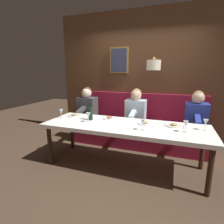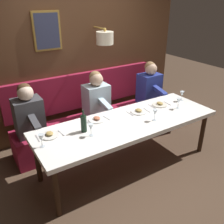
% 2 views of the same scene
% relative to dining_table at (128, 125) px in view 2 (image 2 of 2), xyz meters
% --- Properties ---
extents(ground_plane, '(12.00, 12.00, 0.00)m').
position_rel_dining_table_xyz_m(ground_plane, '(0.00, 0.00, -0.68)').
color(ground_plane, '#4C3828').
extents(dining_table, '(0.90, 2.64, 0.74)m').
position_rel_dining_table_xyz_m(dining_table, '(0.00, 0.00, 0.00)').
color(dining_table, white).
rests_on(dining_table, ground_plane).
extents(banquette_bench, '(0.52, 2.84, 0.45)m').
position_rel_dining_table_xyz_m(banquette_bench, '(0.89, 0.00, -0.45)').
color(banquette_bench, maroon).
rests_on(banquette_bench, ground_plane).
extents(back_wall_panel, '(0.59, 4.04, 2.90)m').
position_rel_dining_table_xyz_m(back_wall_panel, '(1.46, 0.00, 0.69)').
color(back_wall_panel, '#51331E').
rests_on(back_wall_panel, ground_plane).
extents(diner_nearest, '(0.60, 0.40, 0.79)m').
position_rel_dining_table_xyz_m(diner_nearest, '(0.88, -1.13, 0.14)').
color(diner_nearest, '#283893').
rests_on(diner_nearest, banquette_bench).
extents(diner_near, '(0.60, 0.40, 0.79)m').
position_rel_dining_table_xyz_m(diner_near, '(0.88, 0.01, 0.14)').
color(diner_near, silver).
rests_on(diner_near, banquette_bench).
extents(diner_middle, '(0.60, 0.40, 0.79)m').
position_rel_dining_table_xyz_m(diner_middle, '(0.88, 1.13, 0.14)').
color(diner_middle, '#3D3D42').
rests_on(diner_middle, banquette_bench).
extents(place_setting_0, '(0.24, 0.31, 0.05)m').
position_rel_dining_table_xyz_m(place_setting_0, '(0.18, -0.75, 0.08)').
color(place_setting_0, silver).
rests_on(place_setting_0, dining_table).
extents(place_setting_1, '(0.24, 0.32, 0.05)m').
position_rel_dining_table_xyz_m(place_setting_1, '(0.15, -0.30, 0.08)').
color(place_setting_1, white).
rests_on(place_setting_1, dining_table).
extents(place_setting_2, '(0.24, 0.32, 0.05)m').
position_rel_dining_table_xyz_m(place_setting_2, '(0.20, 1.06, 0.08)').
color(place_setting_2, silver).
rests_on(place_setting_2, dining_table).
extents(place_setting_3, '(0.24, 0.32, 0.05)m').
position_rel_dining_table_xyz_m(place_setting_3, '(0.26, 0.35, 0.08)').
color(place_setting_3, white).
rests_on(place_setting_3, dining_table).
extents(wine_glass_0, '(0.07, 0.07, 0.16)m').
position_rel_dining_table_xyz_m(wine_glass_0, '(-0.18, -0.33, 0.18)').
color(wine_glass_0, silver).
rests_on(wine_glass_0, dining_table).
extents(wine_glass_1, '(0.07, 0.07, 0.16)m').
position_rel_dining_table_xyz_m(wine_glass_1, '(0.13, -1.18, 0.18)').
color(wine_glass_1, silver).
rests_on(wine_glass_1, dining_table).
extents(wine_glass_2, '(0.07, 0.07, 0.16)m').
position_rel_dining_table_xyz_m(wine_glass_2, '(-0.06, -0.91, 0.18)').
color(wine_glass_2, silver).
rests_on(wine_glass_2, dining_table).
extents(wine_glass_3, '(0.07, 0.07, 0.16)m').
position_rel_dining_table_xyz_m(wine_glass_3, '(-0.07, 0.62, 0.18)').
color(wine_glass_3, silver).
rests_on(wine_glass_3, dining_table).
extents(wine_glass_4, '(0.07, 0.07, 0.16)m').
position_rel_dining_table_xyz_m(wine_glass_4, '(0.01, 1.21, 0.18)').
color(wine_glass_4, silver).
rests_on(wine_glass_4, dining_table).
extents(wine_bottle, '(0.08, 0.08, 0.30)m').
position_rel_dining_table_xyz_m(wine_bottle, '(0.07, 0.65, 0.18)').
color(wine_bottle, black).
rests_on(wine_bottle, dining_table).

